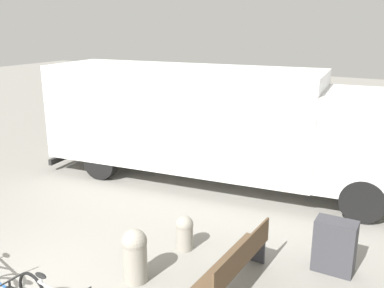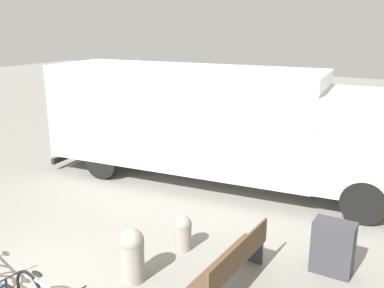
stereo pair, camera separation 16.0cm
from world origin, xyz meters
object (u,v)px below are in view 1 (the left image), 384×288
at_px(bollard_near_bench, 135,254).
at_px(utility_box, 335,246).
at_px(bollard_far_bench, 185,232).
at_px(park_bench, 237,262).
at_px(delivery_truck, 214,120).

height_order(bollard_near_bench, utility_box, utility_box).
relative_size(bollard_far_bench, utility_box, 0.72).
height_order(bollard_near_bench, bollard_far_bench, bollard_near_bench).
relative_size(bollard_near_bench, utility_box, 0.99).
bearing_deg(park_bench, utility_box, -40.89).
height_order(delivery_truck, bollard_near_bench, delivery_truck).
bearing_deg(bollard_near_bench, delivery_truck, 101.56).
xyz_separation_m(bollard_near_bench, utility_box, (2.70, 1.87, -0.03)).
bearing_deg(bollard_near_bench, utility_box, 34.76).
xyz_separation_m(bollard_near_bench, bollard_far_bench, (0.18, 1.25, -0.14)).
bearing_deg(bollard_near_bench, park_bench, 20.89).
distance_m(bollard_far_bench, utility_box, 2.60).
bearing_deg(utility_box, delivery_truck, 143.22).
bearing_deg(bollard_far_bench, utility_box, 13.82).
relative_size(park_bench, bollard_near_bench, 2.17).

